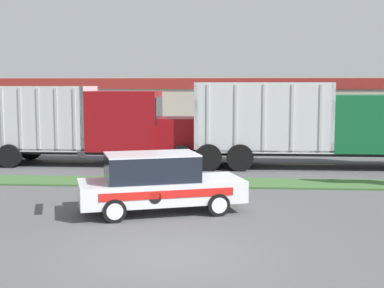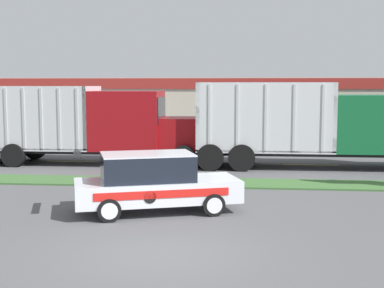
{
  "view_description": "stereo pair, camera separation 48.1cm",
  "coord_description": "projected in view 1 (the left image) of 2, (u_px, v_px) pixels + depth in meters",
  "views": [
    {
      "loc": [
        1.24,
        -10.79,
        3.51
      ],
      "look_at": [
        -0.09,
        8.27,
        1.39
      ],
      "focal_mm": 50.0,
      "sensor_mm": 36.0,
      "label": 1
    },
    {
      "loc": [
        1.72,
        -10.75,
        3.51
      ],
      "look_at": [
        -0.09,
        8.27,
        1.39
      ],
      "focal_mm": 50.0,
      "sensor_mm": 36.0,
      "label": 2
    }
  ],
  "objects": [
    {
      "name": "dump_truck_mid",
      "position": [
        340.0,
        129.0,
        22.62
      ],
      "size": [
        10.7,
        2.77,
        3.61
      ],
      "color": "black",
      "rests_on": "ground_plane"
    },
    {
      "name": "centre_line_4",
      "position": [
        186.0,
        163.0,
        24.05
      ],
      "size": [
        2.4,
        0.14,
        0.01
      ],
      "primitive_type": "cube",
      "color": "yellow",
      "rests_on": "ground_plane"
    },
    {
      "name": "centre_line_3",
      "position": [
        69.0,
        162.0,
        24.42
      ],
      "size": [
        2.4,
        0.14,
        0.01
      ],
      "primitive_type": "cube",
      "color": "yellow",
      "rests_on": "ground_plane"
    },
    {
      "name": "centre_line_5",
      "position": [
        307.0,
        164.0,
        23.68
      ],
      "size": [
        2.4,
        0.14,
        0.01
      ],
      "primitive_type": "cube",
      "color": "yellow",
      "rests_on": "ground_plane"
    },
    {
      "name": "grass_verge",
      "position": [
        194.0,
        182.0,
        19.14
      ],
      "size": [
        120.0,
        1.8,
        0.06
      ],
      "primitive_type": "cube",
      "color": "#3D6633",
      "rests_on": "ground_plane"
    },
    {
      "name": "ground_plane",
      "position": [
        169.0,
        253.0,
        11.17
      ],
      "size": [
        600.0,
        600.0,
        0.0
      ],
      "primitive_type": "plane",
      "color": "#515154"
    },
    {
      "name": "store_building_backdrop",
      "position": [
        174.0,
        102.0,
        46.43
      ],
      "size": [
        40.24,
        12.1,
        4.06
      ],
      "color": "#BCB29E",
      "rests_on": "ground_plane"
    },
    {
      "name": "rally_car",
      "position": [
        158.0,
        182.0,
        14.71
      ],
      "size": [
        4.8,
        3.05,
        1.68
      ],
      "color": "silver",
      "rests_on": "ground_plane"
    },
    {
      "name": "dump_truck_lead",
      "position": [
        102.0,
        127.0,
        23.55
      ],
      "size": [
        11.53,
        2.74,
        3.45
      ],
      "color": "black",
      "rests_on": "ground_plane"
    }
  ]
}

